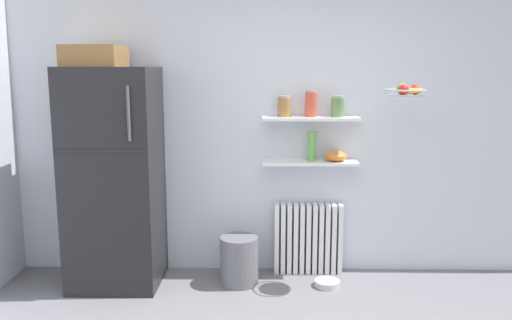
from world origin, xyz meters
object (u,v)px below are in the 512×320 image
Objects in this scene: shelf_bowl at (336,156)px; vase at (312,146)px; refrigerator at (114,174)px; hanging_fruit_basket at (406,91)px; radiator at (308,239)px; storage_jar_2 at (338,106)px; storage_jar_1 at (311,104)px; pet_food_bowl at (327,283)px; trash_bin at (239,260)px; storage_jar_0 at (284,106)px.

vase is at bearing 180.00° from shelf_bowl.
shelf_bowl is at bearing 6.51° from refrigerator.
radiator is at bearing 155.85° from hanging_fruit_basket.
radiator is 3.49× the size of storage_jar_2.
storage_jar_1 is 0.35m from vase.
storage_jar_1 is at bearing 180.00° from storage_jar_2.
refrigerator is 2.39m from hanging_fruit_basket.
storage_jar_1 reaches higher than radiator.
pet_food_bowl is (0.14, -0.27, -1.44)m from storage_jar_1.
trash_bin is (1.01, -0.02, -0.72)m from refrigerator.
vase reaches higher than pet_food_bowl.
hanging_fruit_basket is (2.29, -0.08, 0.67)m from refrigerator.
storage_jar_1 is 0.76m from hanging_fruit_basket.
storage_jar_2 is at bearing -7.80° from radiator.
vase is 1.12m from trash_bin.
pet_food_bowl is 1.66m from hanging_fruit_basket.
storage_jar_0 is 1.32m from trash_bin.
shelf_bowl reaches higher than trash_bin.
storage_jar_0 is (-0.22, -0.03, 1.14)m from radiator.
storage_jar_1 is at bearing 0.00° from storage_jar_0.
storage_jar_0 is at bearing 142.95° from pet_food_bowl.
hanging_fruit_basket reaches higher than pet_food_bowl.
storage_jar_2 reaches higher than storage_jar_0.
shelf_bowl reaches higher than pet_food_bowl.
refrigerator reaches higher than storage_jar_0.
shelf_bowl is at bearing 0.00° from vase.
pet_food_bowl is at bearing -37.05° from storage_jar_0.
storage_jar_2 is (0.22, -0.03, 1.14)m from radiator.
vase is (-0.20, 0.00, -0.33)m from storage_jar_2.
storage_jar_0 is at bearing -180.00° from shelf_bowl.
vase is 1.31× the size of shelf_bowl.
hanging_fruit_basket is (0.70, -0.28, 0.12)m from storage_jar_1.
storage_jar_2 is (0.44, 0.00, 0.00)m from storage_jar_0.
radiator is at bearing 90.00° from storage_jar_1.
hanging_fruit_basket is (1.28, -0.06, 1.39)m from trash_bin.
radiator is 0.43m from pet_food_bowl.
storage_jar_1 is at bearing 7.37° from refrigerator.
storage_jar_2 is 0.70× the size of vase.
storage_jar_2 is 0.84× the size of pet_food_bowl.
storage_jar_1 is (-0.00, -0.03, 1.16)m from radiator.
radiator is 0.76m from shelf_bowl.
trash_bin is at bearing -156.62° from radiator.
storage_jar_1 reaches higher than shelf_bowl.
radiator is at bearing 172.20° from storage_jar_2.
shelf_bowl is 0.61× the size of hanging_fruit_basket.
vase is 0.22m from shelf_bowl.
radiator is 2.45× the size of vase.
storage_jar_2 is at bearing -0.00° from shelf_bowl.
vase is 1.13m from pet_food_bowl.
storage_jar_2 is 0.44× the size of trash_bin.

